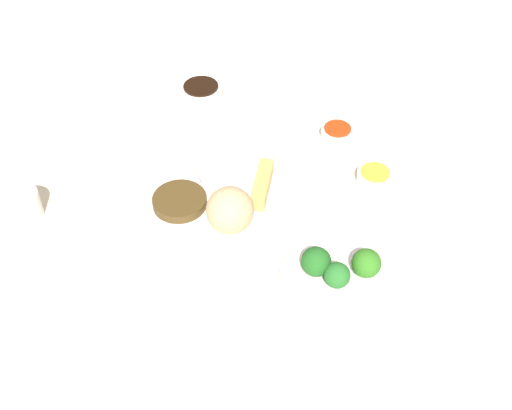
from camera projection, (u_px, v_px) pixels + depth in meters
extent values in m
cube|color=beige|center=(230.00, 186.00, 1.25)|extent=(2.20, 2.20, 0.02)
cylinder|color=white|center=(222.00, 200.00, 1.20)|extent=(0.30, 0.30, 0.02)
sphere|color=tan|center=(230.00, 210.00, 1.11)|extent=(0.08, 0.08, 0.08)
cube|color=tan|center=(262.00, 184.00, 1.20)|extent=(0.10, 0.10, 0.03)
cube|color=beige|center=(213.00, 168.00, 1.24)|extent=(0.08, 0.09, 0.01)
cylinder|color=#483517|center=(180.00, 201.00, 1.17)|extent=(0.10, 0.10, 0.02)
cylinder|color=white|center=(341.00, 280.00, 1.07)|extent=(0.20, 0.20, 0.01)
sphere|color=#256827|center=(337.00, 275.00, 1.04)|extent=(0.04, 0.04, 0.04)
sphere|color=#2F721E|center=(366.00, 263.00, 1.05)|extent=(0.05, 0.05, 0.05)
sphere|color=#1E5D1E|center=(317.00, 261.00, 1.05)|extent=(0.05, 0.05, 0.05)
cylinder|color=white|center=(201.00, 93.00, 1.43)|extent=(0.09, 0.09, 0.03)
cylinder|color=black|center=(201.00, 86.00, 1.41)|extent=(0.08, 0.08, 0.00)
cylinder|color=white|center=(337.00, 134.00, 1.33)|extent=(0.07, 0.07, 0.02)
cylinder|color=red|center=(338.00, 129.00, 1.32)|extent=(0.06, 0.06, 0.00)
cylinder|color=white|center=(374.00, 178.00, 1.24)|extent=(0.07, 0.07, 0.02)
cylinder|color=gold|center=(375.00, 172.00, 1.23)|extent=(0.06, 0.06, 0.00)
cylinder|color=silver|center=(23.00, 205.00, 1.16)|extent=(0.06, 0.06, 0.05)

